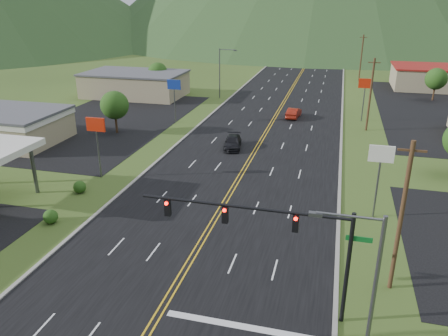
% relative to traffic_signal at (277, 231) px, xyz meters
% --- Properties ---
extents(traffic_signal, '(13.10, 0.43, 7.00)m').
position_rel_traffic_signal_xyz_m(traffic_signal, '(0.00, 0.00, 0.00)').
color(traffic_signal, black).
rests_on(traffic_signal, ground).
extents(streetlight_east, '(3.28, 0.25, 9.00)m').
position_rel_traffic_signal_xyz_m(streetlight_east, '(4.70, -4.00, -0.15)').
color(streetlight_east, '#59595E').
rests_on(streetlight_east, ground).
extents(streetlight_west, '(3.28, 0.25, 9.00)m').
position_rel_traffic_signal_xyz_m(streetlight_west, '(-18.16, 56.00, -0.15)').
color(streetlight_west, '#59595E').
rests_on(streetlight_west, ground).
extents(building_west_mid, '(14.40, 10.40, 4.10)m').
position_rel_traffic_signal_xyz_m(building_west_mid, '(-38.48, 24.00, -3.06)').
color(building_west_mid, tan).
rests_on(building_west_mid, ground).
extents(building_west_far, '(18.40, 11.40, 4.50)m').
position_rel_traffic_signal_xyz_m(building_west_far, '(-34.48, 54.00, -3.07)').
color(building_west_far, tan).
rests_on(building_west_far, ground).
extents(building_east_far, '(16.40, 12.40, 4.50)m').
position_rel_traffic_signal_xyz_m(building_east_far, '(21.52, 76.00, -3.07)').
color(building_east_far, tan).
rests_on(building_east_far, ground).
extents(pole_sign_west_a, '(2.00, 0.18, 6.40)m').
position_rel_traffic_signal_xyz_m(pole_sign_west_a, '(-20.48, 16.00, -0.28)').
color(pole_sign_west_a, '#59595E').
rests_on(pole_sign_west_a, ground).
extents(pole_sign_west_b, '(2.00, 0.18, 6.40)m').
position_rel_traffic_signal_xyz_m(pole_sign_west_b, '(-20.48, 38.00, -0.28)').
color(pole_sign_west_b, '#59595E').
rests_on(pole_sign_west_b, ground).
extents(pole_sign_east_a, '(2.00, 0.18, 6.40)m').
position_rel_traffic_signal_xyz_m(pole_sign_east_a, '(6.52, 14.00, -0.28)').
color(pole_sign_east_a, '#59595E').
rests_on(pole_sign_east_a, ground).
extents(pole_sign_east_b, '(2.00, 0.18, 6.40)m').
position_rel_traffic_signal_xyz_m(pole_sign_east_b, '(6.52, 46.00, -0.28)').
color(pole_sign_east_b, '#59595E').
rests_on(pole_sign_east_b, ground).
extents(tree_west_a, '(3.84, 3.84, 5.82)m').
position_rel_traffic_signal_xyz_m(tree_west_a, '(-26.48, 31.00, -1.44)').
color(tree_west_a, '#382314').
rests_on(tree_west_a, ground).
extents(tree_west_b, '(3.84, 3.84, 5.82)m').
position_rel_traffic_signal_xyz_m(tree_west_b, '(-31.48, 58.00, -1.44)').
color(tree_west_b, '#382314').
rests_on(tree_west_b, ground).
extents(tree_east_b, '(3.84, 3.84, 5.82)m').
position_rel_traffic_signal_xyz_m(tree_east_b, '(19.52, 64.00, -1.44)').
color(tree_east_b, '#382314').
rests_on(tree_east_b, ground).
extents(utility_pole_a, '(1.60, 0.28, 10.00)m').
position_rel_traffic_signal_xyz_m(utility_pole_a, '(7.02, 4.00, -0.20)').
color(utility_pole_a, '#382314').
rests_on(utility_pole_a, ground).
extents(utility_pole_b, '(1.60, 0.28, 10.00)m').
position_rel_traffic_signal_xyz_m(utility_pole_b, '(7.02, 41.00, -0.20)').
color(utility_pole_b, '#382314').
rests_on(utility_pole_b, ground).
extents(utility_pole_c, '(1.60, 0.28, 10.00)m').
position_rel_traffic_signal_xyz_m(utility_pole_c, '(7.02, 81.00, -0.20)').
color(utility_pole_c, '#382314').
rests_on(utility_pole_c, ground).
extents(utility_pole_d, '(1.60, 0.28, 10.00)m').
position_rel_traffic_signal_xyz_m(utility_pole_d, '(7.02, 121.00, -0.20)').
color(utility_pole_d, '#382314').
rests_on(utility_pole_d, ground).
extents(car_dark_mid, '(2.74, 5.14, 1.42)m').
position_rel_traffic_signal_xyz_m(car_dark_mid, '(-9.38, 28.62, -4.62)').
color(car_dark_mid, black).
rests_on(car_dark_mid, ground).
extents(car_red_far, '(2.09, 4.82, 1.54)m').
position_rel_traffic_signal_xyz_m(car_red_far, '(-3.66, 45.24, -4.56)').
color(car_red_far, maroon).
rests_on(car_red_far, ground).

